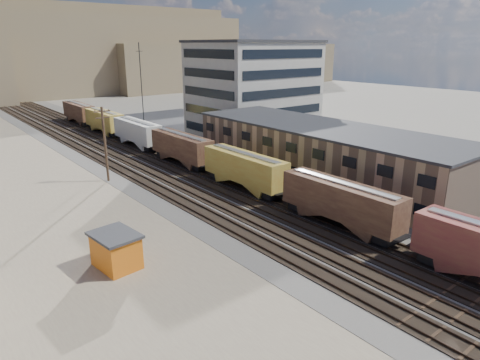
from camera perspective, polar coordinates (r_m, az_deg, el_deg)
ground at (r=35.98m, az=25.56°, el=-13.59°), size 300.00×300.00×0.00m
ballast_bed at (r=70.72m, az=-13.20°, el=2.75°), size 18.00×200.00×0.06m
dirt_yard at (r=55.69m, az=-27.30°, el=-2.85°), size 24.00×180.00×0.03m
asphalt_lot at (r=71.57m, az=8.38°, el=3.19°), size 26.00×120.00×0.04m
rail_tracks at (r=70.47m, az=-13.61°, el=2.74°), size 11.40×200.00×0.24m
freight_train at (r=59.73m, az=-4.03°, el=3.21°), size 3.00×119.74×4.46m
warehouse at (r=59.16m, az=10.92°, el=3.65°), size 12.40×40.40×7.25m
office_tower at (r=88.33m, az=1.73°, el=12.18°), size 22.60×18.60×18.45m
utility_pole_north at (r=59.11m, az=-17.56°, el=4.77°), size 2.20×0.32×10.00m
radio_mast at (r=80.55m, az=-12.93°, el=11.13°), size 1.20×0.16×18.00m
maintenance_shed at (r=36.91m, az=-16.19°, el=-8.95°), size 3.58×4.41×3.00m
parked_car_blue at (r=76.61m, az=4.19°, el=4.85°), size 4.78×5.90×1.49m
parked_car_far at (r=91.71m, az=-0.00°, el=6.97°), size 1.87×4.07×1.35m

